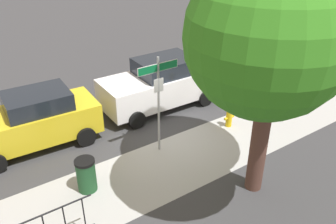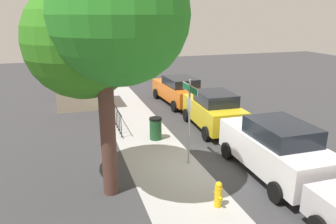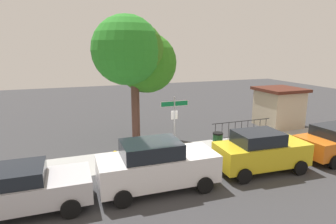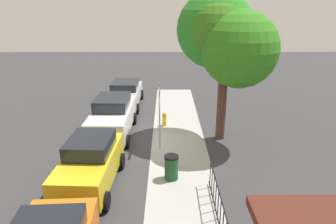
# 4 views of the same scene
# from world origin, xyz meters

# --- Properties ---
(ground_plane) EXTENTS (60.00, 60.00, 0.00)m
(ground_plane) POSITION_xyz_m (0.00, 0.00, 0.00)
(ground_plane) COLOR #38383A
(sidewalk_strip) EXTENTS (24.00, 2.60, 0.00)m
(sidewalk_strip) POSITION_xyz_m (2.00, 1.30, 0.00)
(sidewalk_strip) COLOR #A5A5A4
(sidewalk_strip) RESTS_ON ground_plane
(street_sign) EXTENTS (1.36, 0.07, 3.14)m
(street_sign) POSITION_xyz_m (0.43, 0.40, 2.17)
(street_sign) COLOR #9EA0A5
(street_sign) RESTS_ON ground_plane
(shade_tree) EXTENTS (4.82, 4.37, 7.06)m
(shade_tree) POSITION_xyz_m (-0.65, 3.30, 4.99)
(shade_tree) COLOR #50342B
(shade_tree) RESTS_ON ground_plane
(car_silver) EXTENTS (4.58, 2.14, 1.58)m
(car_silver) POSITION_xyz_m (-6.05, -2.01, 0.82)
(car_silver) COLOR silver
(car_silver) RESTS_ON ground_plane
(car_white) EXTENTS (4.59, 2.12, 1.94)m
(car_white) POSITION_xyz_m (-1.25, -2.05, 0.97)
(car_white) COLOR white
(car_white) RESTS_ON ground_plane
(car_yellow) EXTENTS (4.13, 2.09, 1.84)m
(car_yellow) POSITION_xyz_m (3.56, -2.06, 0.93)
(car_yellow) COLOR gold
(car_yellow) RESTS_ON ground_plane
(iron_fence) EXTENTS (4.04, 0.04, 1.07)m
(iron_fence) POSITION_xyz_m (5.54, 2.30, 0.56)
(iron_fence) COLOR black
(iron_fence) RESTS_ON ground_plane
(fire_hydrant) EXTENTS (0.42, 0.22, 0.78)m
(fire_hydrant) POSITION_xyz_m (-2.41, 0.60, 0.38)
(fire_hydrant) COLOR yellow
(fire_hydrant) RESTS_ON ground_plane
(trash_bin) EXTENTS (0.55, 0.55, 0.98)m
(trash_bin) POSITION_xyz_m (3.11, 0.90, 0.49)
(trash_bin) COLOR #1E4C28
(trash_bin) RESTS_ON ground_plane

